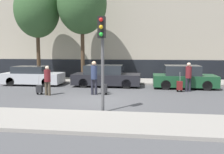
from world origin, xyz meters
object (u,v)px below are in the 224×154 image
(pedestrian_center, at_px, (94,76))
(trolley_center, at_px, (104,88))
(parked_car_0, at_px, (33,76))
(pedestrian_right, at_px, (189,75))
(pedestrian_left, at_px, (47,79))
(parked_car_2, at_px, (184,78))
(parked_car_1, at_px, (106,76))
(parked_bicycle, at_px, (187,76))
(trolley_right, at_px, (180,86))
(trolley_left, at_px, (39,89))
(traffic_light, at_px, (102,45))
(bare_tree_down_street, at_px, (37,10))
(bare_tree_near_crossing, at_px, (82,4))

(pedestrian_center, relative_size, trolley_center, 1.65)
(parked_car_0, distance_m, trolley_center, 6.35)
(trolley_center, height_order, pedestrian_right, pedestrian_right)
(pedestrian_left, distance_m, trolley_center, 3.10)
(parked_car_0, relative_size, pedestrian_left, 2.54)
(parked_car_2, xyz_separation_m, pedestrian_left, (-7.65, -3.59, 0.23))
(parked_car_0, bearing_deg, parked_car_1, 0.65)
(pedestrian_center, xyz_separation_m, parked_bicycle, (5.78, 5.60, -0.56))
(parked_car_1, height_order, pedestrian_right, pedestrian_right)
(pedestrian_right, relative_size, trolley_right, 1.47)
(parked_car_1, height_order, pedestrian_center, pedestrian_center)
(trolley_left, bearing_deg, parked_car_1, 48.71)
(trolley_center, bearing_deg, parked_car_1, 97.35)
(parked_car_2, height_order, pedestrian_right, pedestrian_right)
(parked_car_2, distance_m, trolley_center, 5.55)
(parked_car_2, xyz_separation_m, trolley_left, (-8.18, -3.46, -0.36))
(pedestrian_left, distance_m, trolley_left, 0.81)
(traffic_light, distance_m, parked_bicycle, 10.72)
(trolley_center, xyz_separation_m, bare_tree_down_street, (-5.92, 4.92, 5.02))
(pedestrian_left, xyz_separation_m, parked_bicycle, (8.23, 6.14, -0.41))
(pedestrian_left, distance_m, bare_tree_near_crossing, 7.24)
(parked_bicycle, bearing_deg, bare_tree_down_street, -176.70)
(parked_bicycle, bearing_deg, parked_car_0, -166.95)
(parked_car_2, xyz_separation_m, bare_tree_down_street, (-10.57, 1.90, 4.69))
(trolley_center, bearing_deg, pedestrian_left, -169.09)
(parked_car_0, bearing_deg, parked_bicycle, 13.05)
(pedestrian_right, bearing_deg, parked_bicycle, 62.87)
(pedestrian_left, xyz_separation_m, trolley_left, (-0.53, 0.14, -0.59))
(trolley_right, xyz_separation_m, bare_tree_down_street, (-10.13, 3.41, 5.00))
(trolley_right, relative_size, traffic_light, 0.31)
(trolley_left, distance_m, traffic_light, 5.83)
(trolley_right, bearing_deg, traffic_light, -124.09)
(parked_car_1, distance_m, pedestrian_center, 3.18)
(traffic_light, bearing_deg, trolley_right, 55.91)
(pedestrian_center, bearing_deg, trolley_right, -166.31)
(parked_bicycle, height_order, bare_tree_down_street, bare_tree_down_street)
(parked_car_1, relative_size, trolley_left, 4.28)
(bare_tree_down_street, bearing_deg, pedestrian_left, -61.95)
(parked_car_2, bearing_deg, bare_tree_down_street, 169.81)
(pedestrian_left, relative_size, bare_tree_near_crossing, 0.20)
(pedestrian_right, xyz_separation_m, trolley_right, (-0.52, -0.19, -0.60))
(trolley_left, relative_size, pedestrian_right, 0.61)
(parked_car_1, distance_m, traffic_light, 7.32)
(parked_car_0, relative_size, trolley_center, 3.64)
(parked_car_1, distance_m, pedestrian_left, 4.52)
(pedestrian_left, relative_size, pedestrian_center, 0.87)
(trolley_center, bearing_deg, traffic_light, -81.42)
(trolley_left, xyz_separation_m, bare_tree_down_street, (-2.39, 5.36, 5.06))
(pedestrian_center, relative_size, parked_bicycle, 1.04)
(trolley_left, xyz_separation_m, traffic_light, (4.11, -3.42, 2.33))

